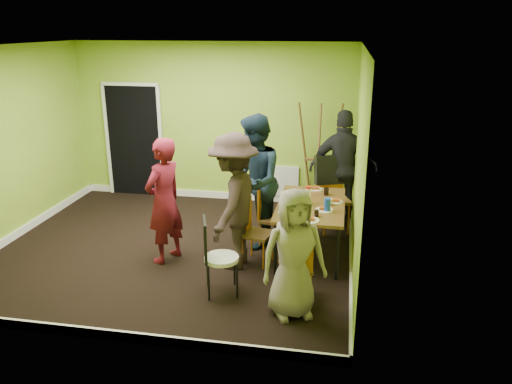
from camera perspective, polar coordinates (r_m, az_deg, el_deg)
ground at (r=7.34m, az=-9.16°, el=-6.33°), size 5.00×5.00×0.00m
room_walls at (r=7.03m, az=-9.64°, el=1.15°), size 5.04×4.54×2.82m
dining_table at (r=6.84m, az=6.30°, el=-1.76°), size 0.90×1.50×0.75m
chair_left_far at (r=7.13m, az=1.54°, el=-2.43°), size 0.45×0.45×0.90m
chair_left_near at (r=6.66m, az=-0.43°, el=-4.04°), size 0.44×0.44×0.89m
chair_back_end at (r=7.83m, az=8.54°, el=1.65°), size 0.61×0.67×1.14m
chair_front_end at (r=5.72m, az=4.64°, el=-8.09°), size 0.43×0.44×0.89m
chair_bentwood at (r=5.90m, az=-4.63°, el=-6.97°), size 0.47×0.46×0.95m
easel at (r=8.53m, az=7.21°, el=3.93°), size 0.75×0.70×1.87m
plate_near_left at (r=7.22m, az=4.67°, el=-0.09°), size 0.23×0.23×0.01m
plate_near_right at (r=6.47m, az=3.54°, el=-2.34°), size 0.23×0.23×0.01m
plate_far_back at (r=7.41m, az=6.73°, el=0.32°), size 0.23×0.23×0.01m
plate_far_front at (r=6.24m, az=6.06°, el=-3.22°), size 0.26×0.26×0.01m
plate_wall_back at (r=6.92m, az=8.98°, el=-1.10°), size 0.22×0.22×0.01m
plate_wall_front at (r=6.60m, az=7.82°, el=-2.04°), size 0.24×0.24×0.01m
thermos at (r=6.75m, az=5.95°, el=-0.51°), size 0.08×0.08×0.23m
blue_bottle at (r=6.54m, az=8.15°, el=-1.46°), size 0.08×0.08×0.18m
orange_bottle at (r=7.05m, az=5.84°, el=-0.35°), size 0.03×0.03×0.07m
glass_mid at (r=7.07m, az=5.29°, el=-0.17°), size 0.06×0.06×0.10m
glass_back at (r=7.18m, az=8.04°, el=0.07°), size 0.07×0.07×0.11m
glass_front at (r=6.36m, az=6.93°, el=-2.43°), size 0.06×0.06×0.09m
cup_a at (r=6.59m, az=4.54°, el=-1.53°), size 0.13×0.13×0.10m
cup_b at (r=6.80m, az=8.32°, el=-1.10°), size 0.09×0.09×0.09m
person_standing at (r=6.70m, az=-10.45°, el=-1.01°), size 0.62×0.73×1.70m
person_left_far at (r=7.05m, az=-0.22°, el=1.19°), size 0.91×1.06×1.91m
person_left_near at (r=6.43m, az=-2.58°, el=-1.11°), size 0.78×1.22×1.80m
person_back_end at (r=7.98m, az=9.97°, el=2.71°), size 1.11×0.55×1.83m
person_front_end at (r=5.40m, az=4.32°, el=-7.05°), size 0.84×0.71×1.46m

